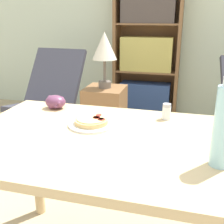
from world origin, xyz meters
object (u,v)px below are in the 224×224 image
pizza_on_plate (91,122)px  bookshelf (147,52)px  lounge_chair_near (49,112)px  side_table (105,120)px  grape_bunch (55,102)px  table_lamp (104,49)px  drink_bottle (224,126)px  salt_shaker (167,112)px

pizza_on_plate → bookshelf: size_ratio=0.12×
pizza_on_plate → lounge_chair_near: 1.66m
pizza_on_plate → side_table: bearing=103.6°
grape_bunch → bookshelf: size_ratio=0.07×
bookshelf → side_table: 1.21m
side_table → table_lamp: 0.64m
bookshelf → side_table: bookshelf is taller
drink_bottle → grape_bunch: bearing=152.6°
drink_bottle → lounge_chair_near: bearing=133.2°
bookshelf → salt_shaker: bearing=-79.1°
drink_bottle → bookshelf: bearing=103.8°
drink_bottle → side_table: drink_bottle is taller
drink_bottle → bookshelf: (-0.61, 2.48, -0.08)m
drink_bottle → lounge_chair_near: drink_bottle is taller
pizza_on_plate → bookshelf: (-0.08, 2.25, 0.05)m
grape_bunch → side_table: bearing=90.8°
grape_bunch → salt_shaker: bearing=-1.3°
drink_bottle → salt_shaker: 0.46m
pizza_on_plate → lounge_chair_near: (-0.92, 1.31, -0.46)m
grape_bunch → side_table: size_ratio=0.18×
pizza_on_plate → side_table: (-0.28, 1.16, -0.44)m
salt_shaker → bookshelf: bookshelf is taller
bookshelf → table_lamp: bookshelf is taller
grape_bunch → lounge_chair_near: lounge_chair_near is taller
pizza_on_plate → grape_bunch: 0.33m
salt_shaker → lounge_chair_near: lounge_chair_near is taller
lounge_chair_near → side_table: size_ratio=1.44×
drink_bottle → salt_shaker: bearing=117.4°
lounge_chair_near → drink_bottle: bearing=-43.9°
bookshelf → grape_bunch: bearing=-95.2°
drink_bottle → side_table: 1.71m
drink_bottle → lounge_chair_near: size_ratio=0.34×
lounge_chair_near → bookshelf: (0.84, 0.95, 0.51)m
lounge_chair_near → bookshelf: size_ratio=0.52×
side_table → table_lamp: table_lamp is taller
table_lamp → lounge_chair_near: bearing=167.3°
bookshelf → side_table: size_ratio=2.75×
drink_bottle → lounge_chair_near: (-1.45, 1.54, -0.59)m
table_lamp → pizza_on_plate: bearing=-76.4°
bookshelf → side_table: bearing=-100.5°
drink_bottle → bookshelf: bookshelf is taller
salt_shaker → lounge_chair_near: 1.75m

